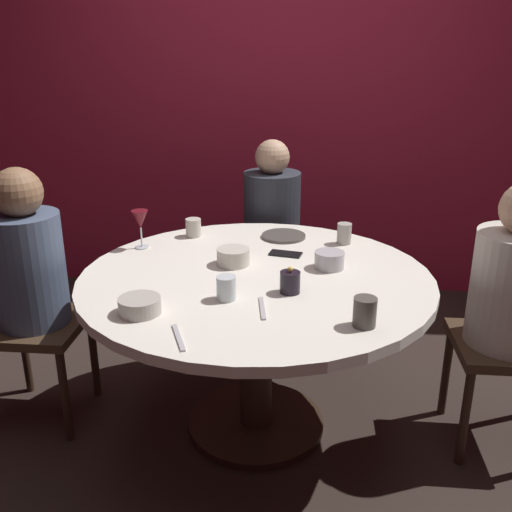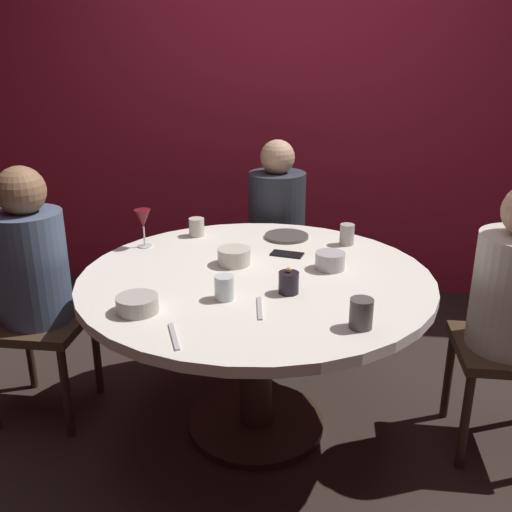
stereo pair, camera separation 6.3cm
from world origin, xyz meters
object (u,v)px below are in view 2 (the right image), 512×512
Objects in this scene: seated_diner_back at (277,216)px; dinner_plate at (287,236)px; wine_glass at (143,220)px; bowl_serving_large at (330,261)px; cup_by_left_diner at (224,288)px; bowl_small_white at (234,256)px; seated_diner_left at (32,267)px; cup_by_right_diner at (361,313)px; bowl_salad_center at (137,304)px; candle_holder at (289,282)px; cell_phone at (287,254)px; cup_near_candle at (197,227)px; dining_table at (256,305)px; cup_center_front at (347,234)px.

seated_diner_back reaches higher than dinner_plate.
wine_glass is 1.43× the size of bowl_serving_large.
cup_by_left_diner reaches higher than dinner_plate.
seated_diner_left is at bearing -172.95° from bowl_small_white.
bowl_serving_large is (0.84, -0.18, -0.09)m from wine_glass.
cup_by_right_diner reaches higher than dinner_plate.
bowl_salad_center is 1.65× the size of cup_by_left_diner.
seated_diner_back reaches higher than candle_holder.
bowl_salad_center is 0.76m from cup_by_right_diner.
cup_by_right_diner is (0.31, -0.90, 0.04)m from dinner_plate.
bowl_salad_center is at bearing -156.20° from candle_holder.
bowl_serving_large reaches higher than bowl_salad_center.
cell_phone is 1.61× the size of cup_near_candle.
seated_diner_left is 1.09m from cell_phone.
wine_glass is at bearing 158.77° from bowl_small_white.
candle_holder reaches higher than dining_table.
candle_holder is 0.24m from cup_by_left_diner.
cup_by_left_diner is at bearing -103.26° from dinner_plate.
cup_by_left_diner is 0.81m from cup_center_front.
bowl_serving_large is at bearing 42.52° from cup_by_left_diner.
dinner_plate is at bearing 63.11° from bowl_small_white.
bowl_salad_center is (-0.37, -1.35, 0.06)m from seated_diner_back.
cup_by_left_diner is at bearing 26.76° from bowl_salad_center.
candle_holder is (0.14, -0.17, 0.18)m from dining_table.
seated_diner_back is 11.54× the size of cup_center_front.
bowl_salad_center is at bearing -153.24° from cup_by_left_diner.
dining_table is 0.28m from candle_holder.
dining_table is at bearing 130.81° from candle_holder.
cell_phone is at bearing -25.78° from cup_near_candle.
candle_holder is at bearing 135.36° from cup_by_right_diner.
seated_diner_back reaches higher than bowl_salad_center.
cup_near_candle is (0.61, 0.46, 0.06)m from seated_diner_left.
dinner_plate is 0.44m from cup_near_candle.
bowl_small_white is (0.85, 0.11, 0.05)m from seated_diner_left.
candle_holder is 1.20× the size of cup_near_candle.
seated_diner_left is at bearing -45.04° from seated_diner_back.
cup_center_front reaches higher than cup_by_left_diner.
seated_diner_left is 6.49× the size of wine_glass.
cup_by_right_diner is (1.35, -0.42, 0.06)m from seated_diner_left.
cup_by_right_diner reaches higher than bowl_salad_center.
cup_center_front reaches higher than cup_near_candle.
wine_glass reaches higher than dinner_plate.
seated_diner_left is 8.16× the size of cell_phone.
seated_diner_back is 12.55× the size of cup_by_left_diner.
wine_glass reaches higher than bowl_salad_center.
cup_near_candle is (-0.35, 0.46, 0.18)m from dining_table.
cup_center_front is (0.92, 0.15, -0.08)m from wine_glass.
cup_by_left_diner is (0.46, -0.53, -0.08)m from wine_glass.
wine_glass is (-0.55, -0.68, 0.16)m from seated_diner_back.
cup_by_left_diner is (-0.09, -1.20, 0.07)m from seated_diner_back.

